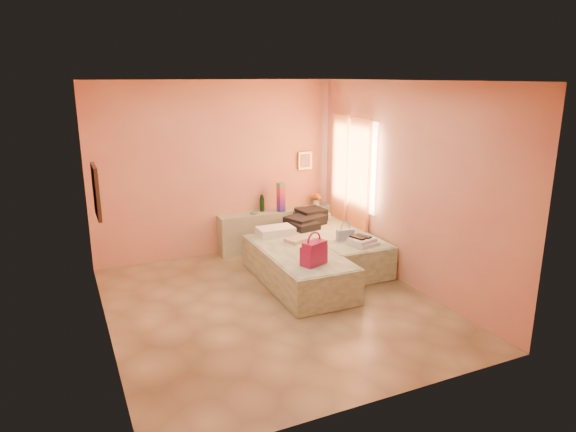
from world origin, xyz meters
The scene contains 16 objects.
ground centered at (0.00, 0.00, 0.00)m, with size 4.50×4.50×0.00m, color tan.
room_walls centered at (0.21, 0.57, 1.79)m, with size 4.02×4.51×2.81m.
headboard_ledge centered at (0.98, 2.10, 0.33)m, with size 2.05×0.30×0.65m, color #A4AE8F.
bed_left centered at (0.60, 0.51, 0.25)m, with size 0.90×2.00×0.50m, color beige.
bed_right centered at (1.50, 1.05, 0.25)m, with size 0.90×2.00×0.50m, color beige.
water_bottle centered at (0.73, 2.17, 0.79)m, with size 0.08×0.08×0.27m, color #133618.
rainbow_box centered at (1.02, 2.03, 0.90)m, with size 0.11×0.11×0.49m, color #9F1348.
small_dish centered at (0.54, 2.05, 0.67)m, with size 0.13×0.13×0.03m, color #48855C.
green_book centered at (1.38, 2.04, 0.66)m, with size 0.18×0.13×0.03m, color #25462C.
flower_vase centered at (1.73, 2.13, 0.79)m, with size 0.21×0.21×0.27m, color beige.
magenta_handbag centered at (0.55, -0.07, 0.66)m, with size 0.34×0.19×0.31m, color #9F1348.
khaki_garment centered at (0.75, 0.87, 0.53)m, with size 0.31×0.25×0.05m, color tan.
clothes_pile centered at (1.31, 1.60, 0.60)m, with size 0.66×0.66×0.20m, color black.
blue_handbag centered at (1.44, 0.64, 0.58)m, with size 0.25×0.11×0.16m, color #394D8A.
towel_stack centered at (1.56, 0.31, 0.55)m, with size 0.35×0.30×0.10m, color white.
sandal_pair centered at (1.53, 0.36, 0.61)m, with size 0.18×0.24×0.02m, color black.
Camera 1 is at (-2.35, -5.60, 2.85)m, focal length 32.00 mm.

